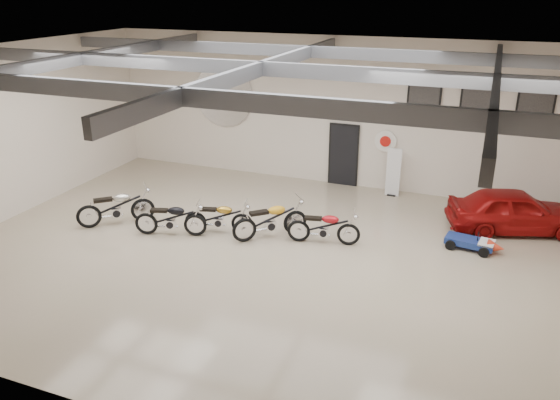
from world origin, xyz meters
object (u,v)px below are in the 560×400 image
at_px(motorcycle_silver, 116,206).
at_px(go_kart, 475,241).
at_px(motorcycle_gold, 219,217).
at_px(motorcycle_red, 324,226).
at_px(motorcycle_black, 170,218).
at_px(motorcycle_yellow, 270,219).
at_px(vintage_car, 515,211).
at_px(banner_stand, 393,171).

relative_size(motorcycle_silver, go_kart, 1.43).
bearing_deg(motorcycle_gold, motorcycle_red, -6.91).
bearing_deg(motorcycle_black, go_kart, -2.36).
xyz_separation_m(motorcycle_yellow, vintage_car, (6.24, 2.88, 0.07)).
xyz_separation_m(motorcycle_silver, motorcycle_black, (1.86, -0.06, -0.05)).
height_order(banner_stand, motorcycle_yellow, banner_stand).
bearing_deg(motorcycle_silver, banner_stand, -4.29).
bearing_deg(banner_stand, motorcycle_black, -132.18).
xyz_separation_m(motorcycle_silver, motorcycle_red, (5.97, 0.97, -0.06)).
relative_size(motorcycle_black, go_kart, 1.31).
xyz_separation_m(motorcycle_silver, motorcycle_yellow, (4.49, 0.78, -0.01)).
relative_size(banner_stand, motorcycle_silver, 0.79).
bearing_deg(go_kart, vintage_car, 69.10).
distance_m(motorcycle_yellow, vintage_car, 6.88).
relative_size(banner_stand, motorcycle_red, 0.89).
height_order(motorcycle_silver, motorcycle_red, motorcycle_silver).
relative_size(motorcycle_red, vintage_car, 0.53).
bearing_deg(motorcycle_red, vintage_car, 17.88).
bearing_deg(motorcycle_silver, motorcycle_gold, -30.70).
bearing_deg(motorcycle_red, motorcycle_black, -177.54).
relative_size(motorcycle_gold, motorcycle_yellow, 0.89).
distance_m(motorcycle_red, vintage_car, 5.48).
distance_m(motorcycle_black, go_kart, 8.20).
height_order(motorcycle_silver, motorcycle_yellow, motorcycle_silver).
xyz_separation_m(banner_stand, motorcycle_yellow, (-2.55, -4.43, -0.30)).
distance_m(banner_stand, motorcycle_silver, 8.77).
distance_m(banner_stand, motorcycle_black, 7.40).
height_order(banner_stand, vintage_car, banner_stand).
bearing_deg(motorcycle_silver, motorcycle_black, -42.77).
xyz_separation_m(motorcycle_gold, motorcycle_red, (2.93, 0.43, 0.01)).
xyz_separation_m(motorcycle_silver, vintage_car, (10.74, 3.67, 0.06)).
relative_size(motorcycle_black, motorcycle_yellow, 0.93).
relative_size(motorcycle_silver, vintage_car, 0.59).
relative_size(go_kart, vintage_car, 0.41).
height_order(banner_stand, motorcycle_silver, banner_stand).
xyz_separation_m(banner_stand, go_kart, (2.75, -3.21, -0.58)).
bearing_deg(vintage_car, motorcycle_yellow, 96.58).
xyz_separation_m(motorcycle_yellow, motorcycle_red, (1.47, 0.18, -0.05)).
bearing_deg(vintage_car, motorcycle_black, 94.59).
distance_m(go_kart, vintage_car, 1.94).
relative_size(motorcycle_silver, motorcycle_red, 1.13).
distance_m(motorcycle_gold, motorcycle_red, 2.96).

